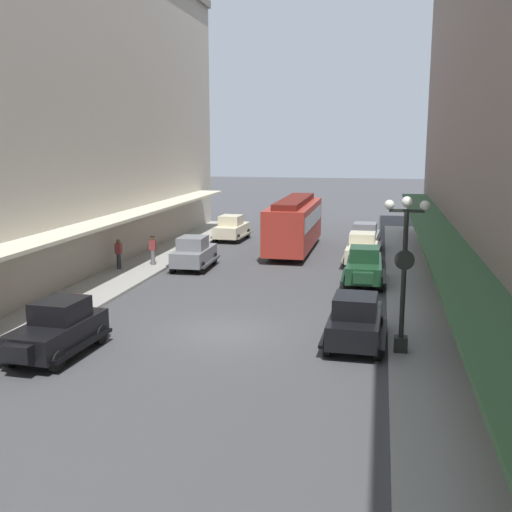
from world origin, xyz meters
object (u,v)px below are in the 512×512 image
at_px(lamp_post_with_clock, 404,268).
at_px(pedestrian_3, 440,270).
at_px(pedestrian_0, 153,250).
at_px(fire_hydrant, 78,303).
at_px(parked_car_4, 355,319).
at_px(parked_car_1, 365,236).
at_px(parked_car_6, 232,227).
at_px(streetcar, 294,222).
at_px(parked_car_3, 58,327).
at_px(parked_car_5, 362,249).
at_px(parked_car_0, 194,252).
at_px(parked_car_2, 364,265).
at_px(pedestrian_2, 119,254).

bearing_deg(lamp_post_with_clock, pedestrian_3, 77.89).
xyz_separation_m(pedestrian_0, pedestrian_3, (15.42, -2.19, -0.02)).
bearing_deg(fire_hydrant, parked_car_4, -6.61).
height_order(parked_car_1, fire_hydrant, parked_car_1).
height_order(parked_car_6, fire_hydrant, parked_car_6).
relative_size(parked_car_6, streetcar, 0.45).
xyz_separation_m(streetcar, pedestrian_3, (8.32, -8.84, -0.91)).
height_order(parked_car_3, parked_car_5, same).
height_order(parked_car_3, pedestrian_0, parked_car_3).
height_order(parked_car_5, parked_car_6, same).
xyz_separation_m(parked_car_1, fire_hydrant, (-11.02, -17.87, -0.38)).
distance_m(parked_car_4, streetcar, 18.44).
bearing_deg(lamp_post_with_clock, parked_car_3, -168.85).
distance_m(streetcar, lamp_post_with_clock, 19.62).
bearing_deg(parked_car_0, parked_car_3, -90.88).
bearing_deg(parked_car_5, pedestrian_0, -164.49).
relative_size(lamp_post_with_clock, pedestrian_3, 3.15).
bearing_deg(parked_car_3, fire_hydrant, 110.04).
bearing_deg(parked_car_0, parked_car_5, 18.12).
height_order(parked_car_2, lamp_post_with_clock, lamp_post_with_clock).
distance_m(parked_car_0, parked_car_5, 9.68).
distance_m(streetcar, pedestrian_3, 12.17).
xyz_separation_m(lamp_post_with_clock, pedestrian_3, (2.09, 9.74, -2.00)).
height_order(parked_car_3, pedestrian_3, parked_car_3).
xyz_separation_m(parked_car_2, fire_hydrant, (-11.24, -8.18, -0.38)).
height_order(parked_car_4, lamp_post_with_clock, lamp_post_with_clock).
relative_size(streetcar, pedestrian_3, 5.86).
xyz_separation_m(parked_car_2, parked_car_5, (-0.26, 4.89, 0.00)).
relative_size(pedestrian_2, pedestrian_3, 1.00).
bearing_deg(lamp_post_with_clock, parked_car_2, 98.40).
bearing_deg(pedestrian_0, lamp_post_with_clock, -41.81).
bearing_deg(parked_car_0, parked_car_1, 40.17).
xyz_separation_m(parked_car_3, parked_car_6, (-0.08, 24.35, 0.00)).
distance_m(parked_car_4, pedestrian_3, 9.68).
distance_m(streetcar, pedestrian_2, 11.77).
xyz_separation_m(parked_car_4, streetcar, (-4.69, 17.81, 0.96)).
xyz_separation_m(parked_car_4, parked_car_5, (-0.24, 14.37, 0.00)).
height_order(lamp_post_with_clock, pedestrian_2, lamp_post_with_clock).
height_order(parked_car_0, parked_car_3, same).
distance_m(parked_car_5, fire_hydrant, 17.07).
distance_m(parked_car_0, pedestrian_0, 2.37).
relative_size(fire_hydrant, pedestrian_3, 0.50).
height_order(parked_car_3, parked_car_6, same).
bearing_deg(parked_car_5, parked_car_6, 143.56).
distance_m(fire_hydrant, pedestrian_2, 8.71).
bearing_deg(pedestrian_2, fire_hydrant, -76.59).
relative_size(parked_car_1, parked_car_2, 1.01).
distance_m(parked_car_4, lamp_post_with_clock, 2.67).
xyz_separation_m(parked_car_4, lamp_post_with_clock, (1.54, -0.76, 2.04)).
bearing_deg(lamp_post_with_clock, parked_car_5, 96.70).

